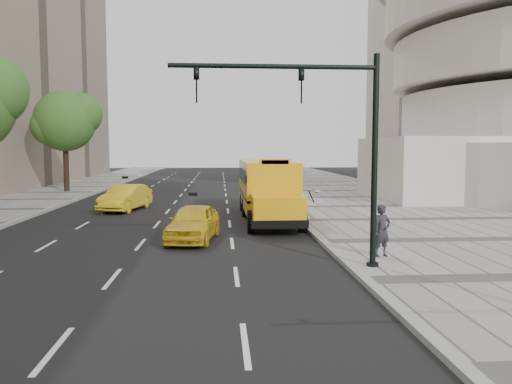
{
  "coord_description": "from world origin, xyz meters",
  "views": [
    {
      "loc": [
        2.05,
        -24.05,
        3.68
      ],
      "look_at": [
        3.5,
        -4.0,
        1.9
      ],
      "focal_mm": 35.0,
      "sensor_mm": 36.0,
      "label": 1
    }
  ],
  "objects": [
    {
      "name": "taxi_far",
      "position": [
        -3.52,
        5.7,
        0.76
      ],
      "size": [
        2.6,
        4.84,
        1.51
      ],
      "primitive_type": "imported",
      "rotation": [
        0.0,
        0.0,
        -0.23
      ],
      "color": "gold",
      "rests_on": "ground"
    },
    {
      "name": "ground",
      "position": [
        0.0,
        0.0,
        0.0
      ],
      "size": [
        140.0,
        140.0,
        0.0
      ],
      "primitive_type": "plane",
      "color": "black",
      "rests_on": "ground"
    },
    {
      "name": "tree_c",
      "position": [
        -10.41,
        17.72,
        5.89
      ],
      "size": [
        5.51,
        4.9,
        8.3
      ],
      "color": "black",
      "rests_on": "ground"
    },
    {
      "name": "sidewalk_museum",
      "position": [
        12.0,
        0.0,
        0.07
      ],
      "size": [
        12.0,
        140.0,
        0.15
      ],
      "primitive_type": "cube",
      "color": "gray",
      "rests_on": "ground"
    },
    {
      "name": "taxi_near",
      "position": [
        0.97,
        -4.26,
        0.72
      ],
      "size": [
        2.31,
        4.43,
        1.44
      ],
      "primitive_type": "imported",
      "rotation": [
        0.0,
        0.0,
        -0.15
      ],
      "color": "gold",
      "rests_on": "ground"
    },
    {
      "name": "school_bus",
      "position": [
        4.5,
        2.21,
        1.76
      ],
      "size": [
        2.96,
        11.56,
        3.19
      ],
      "color": "#EAA20E",
      "rests_on": "ground"
    },
    {
      "name": "traffic_signal",
      "position": [
        5.19,
        -9.63,
        4.09
      ],
      "size": [
        6.18,
        0.36,
        6.4
      ],
      "color": "black",
      "rests_on": "ground"
    },
    {
      "name": "curb_museum",
      "position": [
        6.0,
        0.0,
        0.07
      ],
      "size": [
        0.3,
        140.0,
        0.15
      ],
      "primitive_type": "cube",
      "color": "gray",
      "rests_on": "ground"
    },
    {
      "name": "curb_far",
      "position": [
        -8.0,
        0.0,
        0.07
      ],
      "size": [
        0.3,
        140.0,
        0.15
      ],
      "primitive_type": "cube",
      "color": "gray",
      "rests_on": "ground"
    },
    {
      "name": "pedestrian",
      "position": [
        7.29,
        -8.38,
        1.0
      ],
      "size": [
        0.73,
        0.61,
        1.71
      ],
      "primitive_type": "imported",
      "rotation": [
        0.0,
        0.0,
        0.39
      ],
      "color": "#26262C",
      "rests_on": "sidewalk_museum"
    }
  ]
}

